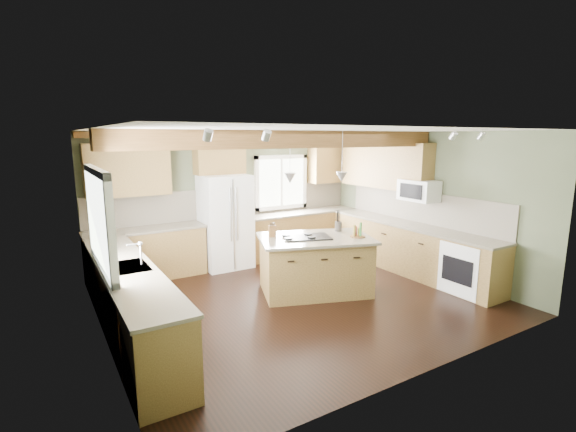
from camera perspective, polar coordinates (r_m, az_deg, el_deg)
floor at (r=6.71m, az=1.32°, el=-11.16°), size 5.60×5.60×0.00m
ceiling at (r=6.23m, az=1.43°, el=11.62°), size 5.60×5.60×0.00m
wall_back at (r=8.52m, az=-7.76°, el=2.52°), size 5.60×0.00×5.60m
wall_left at (r=5.40m, az=-24.51°, el=-3.11°), size 0.00×5.00×5.00m
wall_right at (r=8.18m, az=18.11°, el=1.74°), size 0.00×5.00×5.00m
ceiling_beam at (r=6.31m, az=0.92°, el=10.43°), size 5.55×0.26×0.26m
soffit_trim at (r=8.35m, az=-7.70°, el=10.89°), size 5.55×0.20×0.10m
backsplash_back at (r=8.52m, az=-7.70°, el=1.91°), size 5.58×0.03×0.58m
backsplash_right at (r=8.22m, az=17.74°, el=1.16°), size 0.03×3.70×0.58m
base_cab_back_left at (r=7.88m, az=-18.75°, el=-5.03°), size 2.02×0.60×0.88m
counter_back_left at (r=7.77m, az=-18.95°, el=-1.76°), size 2.06×0.64×0.04m
base_cab_back_right at (r=9.12m, az=1.75°, el=-2.35°), size 2.62×0.60×0.88m
counter_back_right at (r=9.03m, az=1.77°, el=0.50°), size 2.66×0.64×0.04m
base_cab_left at (r=5.74m, az=-20.88°, el=-11.06°), size 0.60×3.70×0.88m
counter_left at (r=5.59m, az=-21.20°, el=-6.67°), size 0.64×3.74×0.04m
base_cab_right at (r=8.17m, az=16.12°, el=-4.33°), size 0.60×3.70×0.88m
counter_right at (r=8.06m, az=16.29°, el=-1.17°), size 0.64×3.74×0.04m
upper_cab_back_left at (r=7.71m, az=-21.08°, el=5.90°), size 1.40×0.35×0.90m
upper_cab_over_fridge at (r=8.17m, az=-9.36°, el=8.11°), size 0.96×0.35×0.70m
upper_cab_right at (r=8.60m, az=13.03°, el=6.77°), size 0.35×2.20×0.90m
upper_cab_back_corner at (r=9.47m, az=5.53°, el=7.33°), size 0.90×0.35×0.90m
window_left at (r=5.40m, az=-24.58°, el=-0.40°), size 0.04×1.60×1.05m
window_back at (r=8.99m, az=-1.01°, el=4.65°), size 1.10×0.04×1.00m
sink at (r=5.59m, az=-21.20°, el=-6.62°), size 0.50×0.65×0.03m
faucet at (r=5.58m, az=-19.48°, el=-4.98°), size 0.02×0.02×0.28m
dishwasher at (r=4.58m, az=-17.56°, el=-16.72°), size 0.60×0.60×0.84m
oven at (r=7.39m, az=23.52°, el=-6.49°), size 0.60×0.72×0.84m
microwave at (r=7.95m, az=17.45°, el=3.35°), size 0.40×0.70×0.38m
pendant_left at (r=6.47m, az=0.28°, el=5.20°), size 0.18×0.18×0.16m
pendant_right at (r=6.69m, az=7.35°, el=5.30°), size 0.18×0.18×0.16m
refrigerator at (r=8.13m, az=-8.54°, el=-0.76°), size 0.90×0.74×1.80m
island at (r=6.85m, az=3.72°, el=-6.81°), size 1.92×1.53×0.88m
island_top at (r=6.73m, az=3.77°, el=-3.07°), size 2.07×1.67×0.04m
cooktop at (r=6.69m, az=2.61°, el=-2.88°), size 0.85×0.70×0.02m
knife_block at (r=6.72m, az=-2.17°, el=-2.08°), size 0.13×0.11×0.19m
utensil_crock at (r=7.19m, az=6.90°, el=-1.41°), size 0.14×0.14×0.16m
bottle_tray at (r=6.80m, az=9.53°, el=-1.92°), size 0.25×0.25×0.22m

